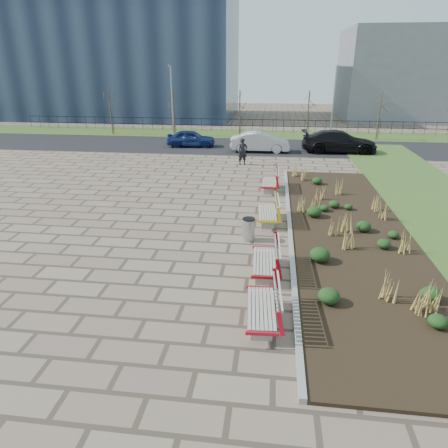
# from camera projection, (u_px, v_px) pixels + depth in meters

# --- Properties ---
(ground) EXTENTS (120.00, 120.00, 0.00)m
(ground) POSITION_uv_depth(u_px,v_px,m) (162.00, 287.00, 11.94)
(ground) COLOR #766651
(ground) RESTS_ON ground
(planting_bed) EXTENTS (4.50, 18.00, 0.10)m
(planting_bed) POSITION_uv_depth(u_px,v_px,m) (349.00, 231.00, 15.81)
(planting_bed) COLOR black
(planting_bed) RESTS_ON ground
(planting_curb) EXTENTS (0.16, 18.00, 0.15)m
(planting_curb) POSITION_uv_depth(u_px,v_px,m) (290.00, 227.00, 16.06)
(planting_curb) COLOR gray
(planting_curb) RESTS_ON ground
(grass_verge_far) EXTENTS (80.00, 5.00, 0.04)m
(grass_verge_far) POSITION_uv_depth(u_px,v_px,m) (241.00, 134.00, 37.70)
(grass_verge_far) COLOR #33511E
(grass_verge_far) RESTS_ON ground
(road) EXTENTS (80.00, 7.00, 0.02)m
(road) POSITION_uv_depth(u_px,v_px,m) (234.00, 146.00, 32.18)
(road) COLOR black
(road) RESTS_ON ground
(bench_a) EXTENTS (1.02, 2.15, 1.00)m
(bench_a) POSITION_uv_depth(u_px,v_px,m) (261.00, 306.00, 10.11)
(bench_a) COLOR red
(bench_a) RESTS_ON ground
(bench_b) EXTENTS (0.97, 2.13, 1.00)m
(bench_b) POSITION_uv_depth(u_px,v_px,m) (264.00, 259.00, 12.52)
(bench_b) COLOR #A70B14
(bench_b) RESTS_ON ground
(bench_c) EXTENTS (1.01, 2.15, 1.00)m
(bench_c) POSITION_uv_depth(u_px,v_px,m) (267.00, 211.00, 16.59)
(bench_c) COLOR yellow
(bench_c) RESTS_ON ground
(bench_d) EXTENTS (0.90, 2.10, 1.00)m
(bench_d) POSITION_uv_depth(u_px,v_px,m) (269.00, 181.00, 20.87)
(bench_d) COLOR red
(bench_d) RESTS_ON ground
(litter_bin) EXTENTS (0.46, 0.46, 0.86)m
(litter_bin) POSITION_uv_depth(u_px,v_px,m) (249.00, 230.00, 14.93)
(litter_bin) COLOR #B2B2B7
(litter_bin) RESTS_ON ground
(pedestrian) EXTENTS (0.74, 0.62, 1.73)m
(pedestrian) POSITION_uv_depth(u_px,v_px,m) (243.00, 152.00, 26.00)
(pedestrian) COLOR black
(pedestrian) RESTS_ON ground
(car_blue) EXTENTS (3.95, 1.88, 1.30)m
(car_blue) POSITION_uv_depth(u_px,v_px,m) (191.00, 138.00, 31.77)
(car_blue) COLOR navy
(car_blue) RESTS_ON road
(car_silver) EXTENTS (4.44, 1.65, 1.45)m
(car_silver) POSITION_uv_depth(u_px,v_px,m) (260.00, 142.00, 29.86)
(car_silver) COLOR #A1A3A9
(car_silver) RESTS_ON road
(car_black) EXTENTS (5.54, 2.35, 1.59)m
(car_black) POSITION_uv_depth(u_px,v_px,m) (339.00, 141.00, 29.66)
(car_black) COLOR black
(car_black) RESTS_ON road
(tree_a) EXTENTS (1.40, 1.40, 4.00)m
(tree_a) POSITION_uv_depth(u_px,v_px,m) (111.00, 112.00, 36.93)
(tree_a) COLOR #4C3D2D
(tree_a) RESTS_ON grass_verge_far
(tree_b) EXTENTS (1.40, 1.40, 4.00)m
(tree_b) POSITION_uv_depth(u_px,v_px,m) (174.00, 113.00, 36.25)
(tree_b) COLOR #4C3D2D
(tree_b) RESTS_ON grass_verge_far
(tree_c) EXTENTS (1.40, 1.40, 4.00)m
(tree_c) POSITION_uv_depth(u_px,v_px,m) (240.00, 114.00, 35.57)
(tree_c) COLOR #4C3D2D
(tree_c) RESTS_ON grass_verge_far
(tree_d) EXTENTS (1.40, 1.40, 4.00)m
(tree_d) POSITION_uv_depth(u_px,v_px,m) (308.00, 115.00, 34.88)
(tree_d) COLOR #4C3D2D
(tree_d) RESTS_ON grass_verge_far
(tree_e) EXTENTS (1.40, 1.40, 4.00)m
(tree_e) POSITION_uv_depth(u_px,v_px,m) (379.00, 116.00, 34.20)
(tree_e) COLOR #4C3D2D
(tree_e) RESTS_ON grass_verge_far
(lamp_west) EXTENTS (0.24, 0.60, 6.00)m
(lamp_west) POSITION_uv_depth(u_px,v_px,m) (172.00, 102.00, 35.42)
(lamp_west) COLOR gray
(lamp_west) RESTS_ON grass_verge_far
(lamp_east) EXTENTS (0.24, 0.60, 6.00)m
(lamp_east) POSITION_uv_depth(u_px,v_px,m) (333.00, 104.00, 33.82)
(lamp_east) COLOR gray
(lamp_east) RESTS_ON grass_verge_far
(railing_fence) EXTENTS (44.00, 0.10, 1.20)m
(railing_fence) POSITION_uv_depth(u_px,v_px,m) (242.00, 125.00, 38.85)
(railing_fence) COLOR black
(railing_fence) RESTS_ON grass_verge_far
(building_glass) EXTENTS (40.00, 14.00, 15.00)m
(building_glass) POSITION_uv_depth(u_px,v_px,m) (70.00, 52.00, 48.46)
(building_glass) COLOR #192338
(building_glass) RESTS_ON ground
(building_grey) EXTENTS (18.00, 12.00, 10.00)m
(building_grey) POSITION_uv_depth(u_px,v_px,m) (422.00, 75.00, 46.45)
(building_grey) COLOR slate
(building_grey) RESTS_ON ground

